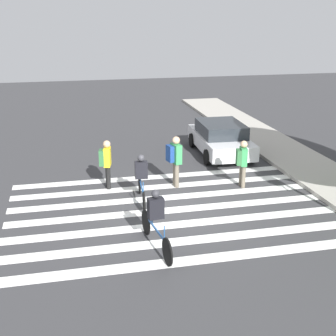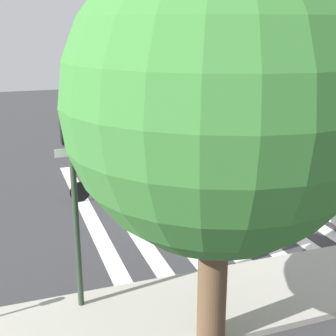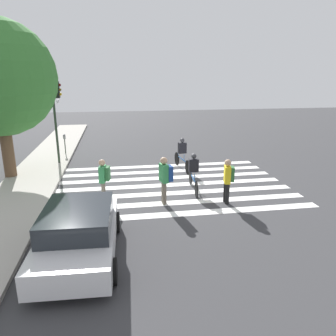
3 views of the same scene
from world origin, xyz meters
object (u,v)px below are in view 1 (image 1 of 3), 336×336
at_px(pedestrian_adult_blue_shirt, 175,157).
at_px(cyclist_near_curb, 156,218).
at_px(cyclist_mid_street, 141,177).
at_px(car_parked_far_curb, 221,138).
at_px(pedestrian_child_with_backpack, 106,161).
at_px(pedestrian_adult_yellow_jacket, 242,160).

bearing_deg(pedestrian_adult_blue_shirt, cyclist_near_curb, -32.36).
bearing_deg(cyclist_mid_street, car_parked_far_curb, 141.78).
relative_size(pedestrian_child_with_backpack, car_parked_far_curb, 0.39).
xyz_separation_m(pedestrian_child_with_backpack, cyclist_mid_street, (1.54, 0.96, -0.14)).
bearing_deg(pedestrian_adult_yellow_jacket, car_parked_far_curb, -177.09).
bearing_deg(pedestrian_adult_blue_shirt, cyclist_mid_street, -61.80).
relative_size(pedestrian_child_with_backpack, cyclist_near_curb, 0.70).
height_order(pedestrian_adult_blue_shirt, cyclist_mid_street, pedestrian_adult_blue_shirt).
distance_m(pedestrian_adult_yellow_jacket, cyclist_near_curb, 5.40).
height_order(pedestrian_adult_yellow_jacket, car_parked_far_curb, pedestrian_adult_yellow_jacket).
height_order(cyclist_near_curb, car_parked_far_curb, cyclist_near_curb).
distance_m(pedestrian_child_with_backpack, cyclist_mid_street, 1.82).
bearing_deg(pedestrian_adult_yellow_jacket, cyclist_mid_street, -69.07).
bearing_deg(pedestrian_child_with_backpack, pedestrian_adult_yellow_jacket, 91.24).
distance_m(pedestrian_child_with_backpack, pedestrian_adult_blue_shirt, 2.38).
bearing_deg(pedestrian_adult_yellow_jacket, cyclist_near_curb, -34.10).
bearing_deg(cyclist_mid_street, pedestrian_adult_yellow_jacket, 104.41).
height_order(pedestrian_child_with_backpack, pedestrian_adult_blue_shirt, pedestrian_adult_blue_shirt).
height_order(pedestrian_adult_yellow_jacket, cyclist_mid_street, pedestrian_adult_yellow_jacket).
xyz_separation_m(pedestrian_child_with_backpack, cyclist_near_curb, (4.71, 0.80, -0.14)).
height_order(pedestrian_adult_blue_shirt, cyclist_near_curb, pedestrian_adult_blue_shirt).
bearing_deg(pedestrian_child_with_backpack, cyclist_near_curb, 21.92).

